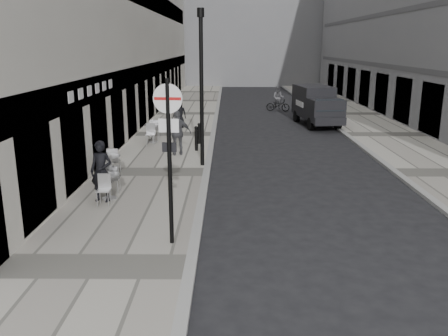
{
  "coord_description": "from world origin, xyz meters",
  "views": [
    {
      "loc": [
        0.8,
        -6.42,
        4.64
      ],
      "look_at": [
        0.69,
        6.0,
        1.4
      ],
      "focal_mm": 38.0,
      "sensor_mm": 36.0,
      "label": 1
    }
  ],
  "objects_px": {
    "lamppost": "(201,81)",
    "cyclist": "(278,101)",
    "walking_man": "(101,171)",
    "sign_post": "(169,141)",
    "panel_van": "(316,104)"
  },
  "relations": [
    {
      "from": "walking_man",
      "to": "panel_van",
      "type": "bearing_deg",
      "value": 69.18
    },
    {
      "from": "cyclist",
      "to": "panel_van",
      "type": "bearing_deg",
      "value": -60.68
    },
    {
      "from": "walking_man",
      "to": "lamppost",
      "type": "bearing_deg",
      "value": 68.76
    },
    {
      "from": "walking_man",
      "to": "cyclist",
      "type": "distance_m",
      "value": 21.95
    },
    {
      "from": "lamppost",
      "to": "cyclist",
      "type": "relative_size",
      "value": 3.22
    },
    {
      "from": "sign_post",
      "to": "panel_van",
      "type": "bearing_deg",
      "value": 75.98
    },
    {
      "from": "lamppost",
      "to": "walking_man",
      "type": "bearing_deg",
      "value": -121.86
    },
    {
      "from": "panel_van",
      "to": "cyclist",
      "type": "distance_m",
      "value": 6.35
    },
    {
      "from": "panel_van",
      "to": "cyclist",
      "type": "xyz_separation_m",
      "value": [
        -1.6,
        6.12,
        -0.57
      ]
    },
    {
      "from": "cyclist",
      "to": "sign_post",
      "type": "bearing_deg",
      "value": -87.04
    },
    {
      "from": "walking_man",
      "to": "panel_van",
      "type": "height_order",
      "value": "panel_van"
    },
    {
      "from": "lamppost",
      "to": "cyclist",
      "type": "distance_m",
      "value": 17.13
    },
    {
      "from": "sign_post",
      "to": "lamppost",
      "type": "bearing_deg",
      "value": 93.74
    },
    {
      "from": "walking_man",
      "to": "sign_post",
      "type": "bearing_deg",
      "value": -41.07
    },
    {
      "from": "sign_post",
      "to": "lamppost",
      "type": "distance_m",
      "value": 7.49
    }
  ]
}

